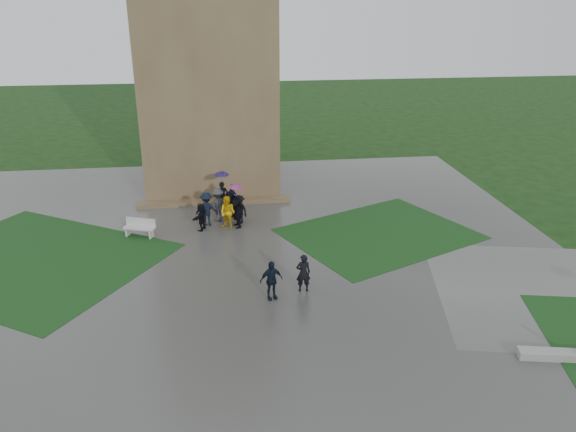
{
  "coord_description": "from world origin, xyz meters",
  "views": [
    {
      "loc": [
        0.43,
        -20.92,
        11.67
      ],
      "look_at": [
        3.73,
        5.15,
        1.2
      ],
      "focal_mm": 35.0,
      "sensor_mm": 36.0,
      "label": 1
    }
  ],
  "objects": [
    {
      "name": "plaza",
      "position": [
        0.0,
        2.0,
        0.01
      ],
      "size": [
        34.0,
        34.0,
        0.02
      ],
      "primitive_type": "cube",
      "color": "#3B3B38",
      "rests_on": "ground"
    },
    {
      "name": "bench",
      "position": [
        -3.78,
        6.26,
        0.5
      ],
      "size": [
        1.7,
        1.03,
        0.94
      ],
      "rotation": [
        0.0,
        0.0,
        -0.35
      ],
      "color": "beige",
      "rests_on": "plaza"
    },
    {
      "name": "pedestrian_mid",
      "position": [
        2.28,
        -0.88,
        0.86
      ],
      "size": [
        1.1,
        0.82,
        1.68
      ],
      "primitive_type": "imported",
      "rotation": [
        0.0,
        0.0,
        0.29
      ],
      "color": "black",
      "rests_on": "plaza"
    },
    {
      "name": "lawn_inset_right",
      "position": [
        8.5,
        5.0,
        0.03
      ],
      "size": [
        11.12,
        10.15,
        0.01
      ],
      "primitive_type": "cube",
      "rotation": [
        0.0,
        0.0,
        0.44
      ],
      "color": "#123514",
      "rests_on": "plaza"
    },
    {
      "name": "ground",
      "position": [
        0.0,
        0.0,
        0.0
      ],
      "size": [
        120.0,
        120.0,
        0.0
      ],
      "primitive_type": "plane",
      "color": "black"
    },
    {
      "name": "tower_plinth",
      "position": [
        0.0,
        10.6,
        0.13
      ],
      "size": [
        9.0,
        0.8,
        0.22
      ],
      "primitive_type": "cube",
      "color": "brown",
      "rests_on": "plaza"
    },
    {
      "name": "tower",
      "position": [
        0.0,
        15.0,
        9.0
      ],
      "size": [
        8.0,
        8.0,
        18.0
      ],
      "primitive_type": "cube",
      "color": "brown",
      "rests_on": "ground"
    },
    {
      "name": "pedestrian_near",
      "position": [
        3.66,
        -0.41,
        0.86
      ],
      "size": [
        0.62,
        0.42,
        1.67
      ],
      "primitive_type": "imported",
      "rotation": [
        0.0,
        0.0,
        3.18
      ],
      "color": "black",
      "rests_on": "plaza"
    },
    {
      "name": "lawn_inset_left",
      "position": [
        -8.5,
        4.0,
        0.03
      ],
      "size": [
        14.1,
        13.46,
        0.01
      ],
      "primitive_type": "cube",
      "rotation": [
        0.0,
        0.0,
        -0.56
      ],
      "color": "#123514",
      "rests_on": "plaza"
    },
    {
      "name": "visitor_cluster",
      "position": [
        0.54,
        7.55,
        1.01
      ],
      "size": [
        3.08,
        3.67,
        2.43
      ],
      "color": "black",
      "rests_on": "plaza"
    }
  ]
}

